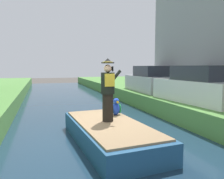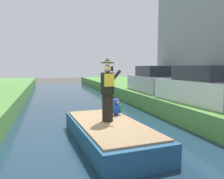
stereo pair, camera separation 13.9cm
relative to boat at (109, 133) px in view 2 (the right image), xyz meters
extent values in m
plane|color=#4C4742|center=(0.00, 0.46, -0.40)|extent=(80.00, 80.00, 0.00)
cube|color=#1E384C|center=(0.00, 0.46, -0.35)|extent=(6.01, 48.00, 0.10)
cube|color=#23517A|center=(0.00, 0.00, -0.02)|extent=(2.10, 4.32, 0.56)
cube|color=#997A56|center=(0.00, 0.00, 0.28)|extent=(1.94, 3.98, 0.05)
cylinder|color=black|center=(0.00, 0.18, 0.72)|extent=(0.32, 0.32, 0.82)
cylinder|color=black|center=(0.00, 0.18, 1.44)|extent=(0.40, 0.40, 0.62)
cube|color=gold|center=(0.00, -0.01, 1.54)|extent=(0.28, 0.06, 0.36)
sphere|color=#DBA884|center=(0.00, 0.18, 1.86)|extent=(0.23, 0.23, 0.23)
cylinder|color=black|center=(0.00, 0.18, 2.03)|extent=(0.38, 0.38, 0.03)
cone|color=black|center=(0.00, 0.18, 2.10)|extent=(0.26, 0.26, 0.12)
cylinder|color=gold|center=(0.00, 0.18, 2.05)|extent=(0.29, 0.29, 0.02)
cylinder|color=black|center=(0.22, 0.14, 1.62)|extent=(0.38, 0.09, 0.43)
cube|color=black|center=(0.13, 0.12, 1.85)|extent=(0.03, 0.08, 0.15)
ellipsoid|color=blue|center=(0.50, 0.91, 0.51)|extent=(0.26, 0.32, 0.40)
sphere|color=blue|center=(0.50, 0.87, 0.78)|extent=(0.20, 0.20, 0.20)
cone|color=yellow|center=(0.50, 0.77, 0.77)|extent=(0.09, 0.09, 0.09)
ellipsoid|color=green|center=(0.36, 0.91, 0.51)|extent=(0.08, 0.20, 0.32)
ellipsoid|color=green|center=(0.64, 0.91, 0.51)|extent=(0.08, 0.20, 0.32)
cube|color=white|center=(4.35, 1.66, 0.91)|extent=(1.99, 4.11, 0.90)
cube|color=#2D333D|center=(4.35, 1.46, 1.66)|extent=(1.60, 2.30, 0.60)
cube|color=#B7B7BC|center=(4.35, 5.93, 0.91)|extent=(1.85, 4.06, 0.90)
cube|color=#2D333D|center=(4.35, 5.73, 1.66)|extent=(1.53, 2.25, 0.60)
camera|label=1|loc=(-1.85, -5.94, 1.92)|focal=35.28mm
camera|label=2|loc=(-1.72, -5.98, 1.92)|focal=35.28mm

